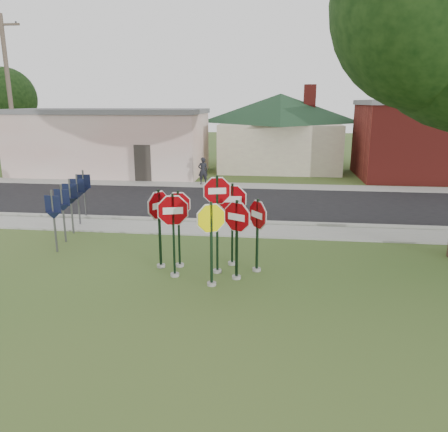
# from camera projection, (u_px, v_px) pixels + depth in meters

# --- Properties ---
(ground) EXTENTS (120.00, 120.00, 0.00)m
(ground) POSITION_uv_depth(u_px,v_px,m) (198.00, 293.00, 10.90)
(ground) COLOR #365921
(ground) RESTS_ON ground
(sidewalk_near) EXTENTS (60.00, 1.60, 0.06)m
(sidewalk_near) POSITION_uv_depth(u_px,v_px,m) (224.00, 230.00, 16.18)
(sidewalk_near) COLOR gray
(sidewalk_near) RESTS_ON ground
(road) EXTENTS (60.00, 7.00, 0.04)m
(road) POSITION_uv_depth(u_px,v_px,m) (236.00, 203.00, 20.50)
(road) COLOR black
(road) RESTS_ON ground
(sidewalk_far) EXTENTS (60.00, 1.60, 0.06)m
(sidewalk_far) POSITION_uv_depth(u_px,v_px,m) (243.00, 186.00, 24.63)
(sidewalk_far) COLOR gray
(sidewalk_far) RESTS_ON ground
(curb) EXTENTS (60.00, 0.20, 0.14)m
(curb) POSITION_uv_depth(u_px,v_px,m) (227.00, 222.00, 17.13)
(curb) COLOR gray
(curb) RESTS_ON ground
(stop_sign_center) EXTENTS (1.00, 0.29, 2.84)m
(stop_sign_center) POSITION_uv_depth(u_px,v_px,m) (217.00, 210.00, 11.76)
(stop_sign_center) COLOR gray
(stop_sign_center) RESTS_ON ground
(stop_sign_yellow) EXTENTS (0.94, 0.49, 2.33)m
(stop_sign_yellow) POSITION_uv_depth(u_px,v_px,m) (211.00, 234.00, 10.99)
(stop_sign_yellow) COLOR gray
(stop_sign_yellow) RESTS_ON ground
(stop_sign_left) EXTENTS (1.10, 0.33, 2.42)m
(stop_sign_left) POSITION_uv_depth(u_px,v_px,m) (173.00, 223.00, 11.57)
(stop_sign_left) COLOR gray
(stop_sign_left) RESTS_ON ground
(stop_sign_right) EXTENTS (0.98, 0.56, 2.28)m
(stop_sign_right) POSITION_uv_depth(u_px,v_px,m) (237.00, 229.00, 11.42)
(stop_sign_right) COLOR gray
(stop_sign_right) RESTS_ON ground
(stop_sign_back_right) EXTENTS (1.12, 0.24, 2.53)m
(stop_sign_back_right) POSITION_uv_depth(u_px,v_px,m) (232.00, 213.00, 12.40)
(stop_sign_back_right) COLOR gray
(stop_sign_back_right) RESTS_ON ground
(stop_sign_back_left) EXTENTS (0.95, 0.24, 2.33)m
(stop_sign_back_left) POSITION_uv_depth(u_px,v_px,m) (179.00, 220.00, 12.30)
(stop_sign_back_left) COLOR gray
(stop_sign_back_left) RESTS_ON ground
(stop_sign_far_right) EXTENTS (0.67, 0.90, 2.19)m
(stop_sign_far_right) POSITION_uv_depth(u_px,v_px,m) (257.00, 226.00, 11.98)
(stop_sign_far_right) COLOR gray
(stop_sign_far_right) RESTS_ON ground
(stop_sign_far_left) EXTENTS (0.58, 0.96, 2.39)m
(stop_sign_far_left) POSITION_uv_depth(u_px,v_px,m) (159.00, 218.00, 12.23)
(stop_sign_far_left) COLOR gray
(stop_sign_far_left) RESTS_ON ground
(route_sign_row) EXTENTS (1.43, 4.63, 2.00)m
(route_sign_row) POSITION_uv_depth(u_px,v_px,m) (71.00, 200.00, 15.54)
(route_sign_row) COLOR #59595E
(route_sign_row) RESTS_ON ground
(building_stucco) EXTENTS (12.20, 6.20, 4.20)m
(building_stucco) POSITION_uv_depth(u_px,v_px,m) (111.00, 141.00, 28.69)
(building_stucco) COLOR silver
(building_stucco) RESTS_ON ground
(building_house) EXTENTS (11.60, 11.60, 6.20)m
(building_house) POSITION_uv_depth(u_px,v_px,m) (280.00, 116.00, 30.88)
(building_house) COLOR beige
(building_house) RESTS_ON ground
(building_brick) EXTENTS (10.20, 6.20, 4.75)m
(building_brick) POSITION_uv_depth(u_px,v_px,m) (444.00, 139.00, 26.67)
(building_brick) COLOR maroon
(building_brick) RESTS_ON ground
(utility_pole_near) EXTENTS (2.20, 0.26, 9.50)m
(utility_pole_near) POSITION_uv_depth(u_px,v_px,m) (10.00, 96.00, 25.87)
(utility_pole_near) COLOR #4A3E31
(utility_pole_near) RESTS_ON ground
(bg_tree_left) EXTENTS (4.90, 4.90, 7.35)m
(bg_tree_left) POSITION_uv_depth(u_px,v_px,m) (5.00, 99.00, 35.04)
(bg_tree_left) COLOR black
(bg_tree_left) RESTS_ON ground
(pedestrian) EXTENTS (0.66, 0.55, 1.54)m
(pedestrian) POSITION_uv_depth(u_px,v_px,m) (203.00, 171.00, 24.81)
(pedestrian) COLOR black
(pedestrian) RESTS_ON sidewalk_far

